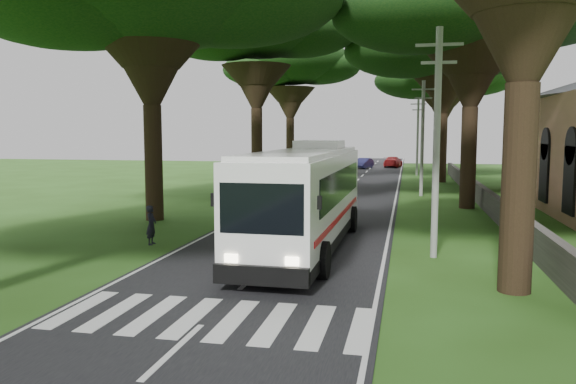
{
  "coord_description": "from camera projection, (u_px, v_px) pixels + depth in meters",
  "views": [
    {
      "loc": [
        4.53,
        -14.21,
        4.39
      ],
      "look_at": [
        0.17,
        6.18,
        2.2
      ],
      "focal_mm": 35.0,
      "sensor_mm": 36.0,
      "label": 1
    }
  ],
  "objects": [
    {
      "name": "pole_near",
      "position": [
        437.0,
        139.0,
        19.48
      ],
      "size": [
        1.6,
        0.24,
        8.0
      ],
      "color": "gray",
      "rests_on": "ground"
    },
    {
      "name": "pole_mid",
      "position": [
        422.0,
        136.0,
        38.93
      ],
      "size": [
        1.6,
        0.24,
        8.0
      ],
      "color": "gray",
      "rests_on": "ground"
    },
    {
      "name": "distant_car_b",
      "position": [
        364.0,
        163.0,
        69.71
      ],
      "size": [
        2.33,
        4.14,
        1.29
      ],
      "primitive_type": "imported",
      "rotation": [
        0.0,
        0.0,
        -0.26
      ],
      "color": "navy",
      "rests_on": "road"
    },
    {
      "name": "tree_l_midb",
      "position": [
        256.0,
        25.0,
        44.6
      ],
      "size": [
        13.33,
        13.33,
        16.02
      ],
      "color": "black",
      "rests_on": "ground"
    },
    {
      "name": "tree_r_midb",
      "position": [
        445.0,
        40.0,
        49.32
      ],
      "size": [
        15.74,
        15.74,
        15.95
      ],
      "color": "black",
      "rests_on": "ground"
    },
    {
      "name": "pedestrian",
      "position": [
        151.0,
        225.0,
        22.13
      ],
      "size": [
        0.42,
        0.6,
        1.56
      ],
      "primitive_type": "imported",
      "rotation": [
        0.0,
        0.0,
        1.66
      ],
      "color": "black",
      "rests_on": "ground"
    },
    {
      "name": "tree_r_mida",
      "position": [
        474.0,
        0.0,
        31.77
      ],
      "size": [
        14.3,
        14.3,
        15.1
      ],
      "color": "black",
      "rests_on": "ground"
    },
    {
      "name": "ground",
      "position": [
        234.0,
        296.0,
        15.22
      ],
      "size": [
        140.0,
        140.0,
        0.0
      ],
      "primitive_type": "plane",
      "color": "#284B15",
      "rests_on": "ground"
    },
    {
      "name": "distant_car_a",
      "position": [
        333.0,
        172.0,
        53.98
      ],
      "size": [
        2.69,
        4.26,
        1.35
      ],
      "primitive_type": "imported",
      "rotation": [
        0.0,
        0.0,
        3.44
      ],
      "color": "#B3B4B8",
      "rests_on": "road"
    },
    {
      "name": "coach_bus",
      "position": [
        306.0,
        196.0,
        21.19
      ],
      "size": [
        3.11,
        12.77,
        3.76
      ],
      "rotation": [
        0.0,
        0.0,
        -0.01
      ],
      "color": "white",
      "rests_on": "ground"
    },
    {
      "name": "crosswalk",
      "position": [
        209.0,
        319.0,
        13.27
      ],
      "size": [
        8.0,
        3.0,
        0.01
      ],
      "primitive_type": "cube",
      "color": "silver",
      "rests_on": "ground"
    },
    {
      "name": "tree_r_far",
      "position": [
        444.0,
        73.0,
        66.71
      ],
      "size": [
        14.68,
        14.68,
        14.8
      ],
      "color": "black",
      "rests_on": "ground"
    },
    {
      "name": "property_wall",
      "position": [
        477.0,
        191.0,
        36.63
      ],
      "size": [
        0.35,
        50.0,
        1.2
      ],
      "primitive_type": "cube",
      "color": "#383533",
      "rests_on": "ground"
    },
    {
      "name": "distant_car_c",
      "position": [
        393.0,
        162.0,
        72.54
      ],
      "size": [
        2.54,
        4.9,
        1.36
      ],
      "primitive_type": "imported",
      "rotation": [
        0.0,
        0.0,
        3.0
      ],
      "color": "maroon",
      "rests_on": "road"
    },
    {
      "name": "tree_l_far",
      "position": [
        290.0,
        62.0,
        62.39
      ],
      "size": [
        12.94,
        12.94,
        15.21
      ],
      "color": "black",
      "rests_on": "ground"
    },
    {
      "name": "road",
      "position": [
        341.0,
        196.0,
        39.53
      ],
      "size": [
        8.0,
        120.0,
        0.04
      ],
      "primitive_type": "cube",
      "color": "black",
      "rests_on": "ground"
    },
    {
      "name": "pole_far",
      "position": [
        418.0,
        135.0,
        58.38
      ],
      "size": [
        1.6,
        0.24,
        8.0
      ],
      "color": "gray",
      "rests_on": "ground"
    }
  ]
}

